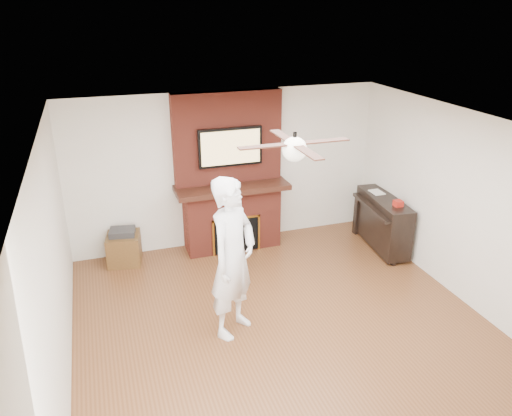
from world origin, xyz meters
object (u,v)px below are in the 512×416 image
object	(u,v)px
person	(233,258)
side_table	(124,247)
piano	(382,221)
fireplace	(230,188)

from	to	relation	value
person	side_table	world-z (taller)	person
person	side_table	xyz separation A→B (m)	(-1.12, 2.17, -0.73)
person	piano	xyz separation A→B (m)	(2.89, 1.38, -0.53)
fireplace	person	size ratio (longest dim) A/B	1.27
fireplace	person	xyz separation A→B (m)	(-0.60, -2.24, -0.01)
person	piano	distance (m)	3.25
side_table	piano	xyz separation A→B (m)	(4.01, -0.79, 0.20)
fireplace	piano	xyz separation A→B (m)	(2.29, -0.85, -0.53)
side_table	fireplace	bearing A→B (deg)	11.96
person	side_table	size ratio (longest dim) A/B	3.53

